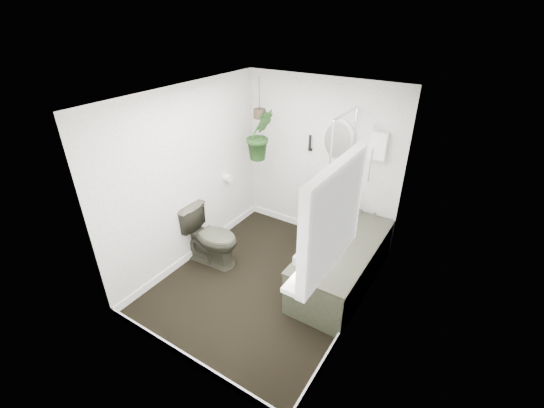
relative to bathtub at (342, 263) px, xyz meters
The scene contains 22 objects.
floor 0.99m from the bathtub, 147.99° to the right, with size 2.30×2.80×0.02m, color black.
ceiling 2.23m from the bathtub, 147.99° to the right, with size 2.30×2.80×0.02m, color white.
wall_back 1.49m from the bathtub, 131.32° to the left, with size 2.30×0.02×2.30m, color white.
wall_front 2.24m from the bathtub, 112.73° to the right, with size 2.30×0.02×2.30m, color white.
wall_left 2.20m from the bathtub, 165.69° to the right, with size 0.02×2.80×2.30m, color white.
wall_right 1.06m from the bathtub, 54.25° to the right, with size 0.02×2.80×2.30m, color white.
skirting 0.97m from the bathtub, 147.99° to the right, with size 2.30×2.80×0.10m, color white.
bathtub is the anchor object (origin of this frame).
bath_screen 1.15m from the bathtub, 123.96° to the left, with size 0.04×0.72×1.40m, color silver, non-canonical shape.
shower_box 1.51m from the bathtub, 90.00° to the left, with size 0.20×0.10×0.35m, color white.
oval_mirror 1.59m from the bathtub, 122.30° to the left, with size 0.46×0.03×0.62m, color beige.
wall_sconce 1.70m from the bathtub, 137.85° to the left, with size 0.04×0.04×0.22m, color black.
toilet_roll_holder 2.01m from the bathtub, behind, with size 0.11×0.11×0.11m, color white.
window_recess 1.84m from the bathtub, 76.41° to the right, with size 0.08×1.00×0.90m, color white.
window_sill 1.54m from the bathtub, 79.61° to the right, with size 0.18×1.00×0.04m, color white.
window_blinds 1.83m from the bathtub, 78.46° to the right, with size 0.01×0.86×0.76m, color white.
toilet 1.74m from the bathtub, 162.25° to the right, with size 0.45×0.78×0.80m, color #39392D.
pedestal_sink 0.88m from the bathtub, 130.00° to the left, with size 0.56×0.48×0.96m, color #39392D, non-canonical shape.
sill_plant 1.47m from the bathtub, 75.83° to the right, with size 0.21×0.18×0.23m, color black.
hanging_plant 2.00m from the bathtub, 163.30° to the left, with size 0.38×0.31×0.70m, color black.
soap_bottle 0.80m from the bathtub, 114.29° to the right, with size 0.08×0.08×0.17m, color #2C2A29.
hanging_pot 2.19m from the bathtub, 163.30° to the left, with size 0.16×0.16×0.12m, color #2D2318.
Camera 1 is at (1.97, -2.95, 3.08)m, focal length 24.00 mm.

